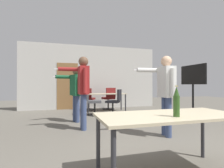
{
  "coord_description": "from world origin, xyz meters",
  "views": [
    {
      "loc": [
        -1.39,
        -1.5,
        1.07
      ],
      "look_at": [
        -0.1,
        2.87,
        1.1
      ],
      "focal_mm": 28.0,
      "sensor_mm": 36.0,
      "label": 1
    }
  ],
  "objects_px": {
    "person_center_tall": "(76,89)",
    "office_chair_far_left": "(88,100)",
    "person_far_watching": "(83,85)",
    "beer_bottle": "(176,102)",
    "office_chair_side_rolled": "(109,99)",
    "person_left_plaid": "(166,87)",
    "tv_screen": "(193,85)",
    "office_chair_near_pushed": "(115,102)",
    "office_chair_mid_tucked": "(93,103)"
  },
  "relations": [
    {
      "from": "person_center_tall",
      "to": "person_left_plaid",
      "type": "xyz_separation_m",
      "value": [
        1.7,
        -1.98,
        0.07
      ]
    },
    {
      "from": "tv_screen",
      "to": "person_far_watching",
      "type": "height_order",
      "value": "person_far_watching"
    },
    {
      "from": "office_chair_mid_tucked",
      "to": "person_left_plaid",
      "type": "bearing_deg",
      "value": 30.22
    },
    {
      "from": "office_chair_near_pushed",
      "to": "office_chair_mid_tucked",
      "type": "distance_m",
      "value": 0.87
    },
    {
      "from": "office_chair_side_rolled",
      "to": "person_center_tall",
      "type": "bearing_deg",
      "value": -137.15
    },
    {
      "from": "person_center_tall",
      "to": "office_chair_far_left",
      "type": "height_order",
      "value": "person_center_tall"
    },
    {
      "from": "person_far_watching",
      "to": "person_center_tall",
      "type": "distance_m",
      "value": 0.95
    },
    {
      "from": "person_center_tall",
      "to": "office_chair_near_pushed",
      "type": "relative_size",
      "value": 1.74
    },
    {
      "from": "person_left_plaid",
      "to": "person_center_tall",
      "type": "bearing_deg",
      "value": 45.56
    },
    {
      "from": "tv_screen",
      "to": "beer_bottle",
      "type": "height_order",
      "value": "tv_screen"
    },
    {
      "from": "person_far_watching",
      "to": "beer_bottle",
      "type": "bearing_deg",
      "value": -167.11
    },
    {
      "from": "tv_screen",
      "to": "person_left_plaid",
      "type": "distance_m",
      "value": 2.25
    },
    {
      "from": "person_left_plaid",
      "to": "office_chair_near_pushed",
      "type": "relative_size",
      "value": 1.85
    },
    {
      "from": "person_left_plaid",
      "to": "office_chair_far_left",
      "type": "xyz_separation_m",
      "value": [
        -0.99,
        4.32,
        -0.59
      ]
    },
    {
      "from": "tv_screen",
      "to": "office_chair_side_rolled",
      "type": "bearing_deg",
      "value": -146.55
    },
    {
      "from": "office_chair_side_rolled",
      "to": "office_chair_mid_tucked",
      "type": "height_order",
      "value": "office_chair_side_rolled"
    },
    {
      "from": "person_far_watching",
      "to": "person_left_plaid",
      "type": "relative_size",
      "value": 1.04
    },
    {
      "from": "tv_screen",
      "to": "beer_bottle",
      "type": "distance_m",
      "value": 3.97
    },
    {
      "from": "person_left_plaid",
      "to": "office_chair_far_left",
      "type": "bearing_deg",
      "value": 17.79
    },
    {
      "from": "tv_screen",
      "to": "office_chair_near_pushed",
      "type": "height_order",
      "value": "tv_screen"
    },
    {
      "from": "person_left_plaid",
      "to": "office_chair_mid_tucked",
      "type": "xyz_separation_m",
      "value": [
        -1.03,
        2.95,
        -0.58
      ]
    },
    {
      "from": "tv_screen",
      "to": "office_chair_side_rolled",
      "type": "height_order",
      "value": "tv_screen"
    },
    {
      "from": "tv_screen",
      "to": "person_far_watching",
      "type": "bearing_deg",
      "value": -85.68
    },
    {
      "from": "person_far_watching",
      "to": "person_center_tall",
      "type": "xyz_separation_m",
      "value": [
        -0.09,
        0.94,
        -0.13
      ]
    },
    {
      "from": "office_chair_side_rolled",
      "to": "person_far_watching",
      "type": "bearing_deg",
      "value": -126.9
    },
    {
      "from": "office_chair_far_left",
      "to": "office_chair_mid_tucked",
      "type": "bearing_deg",
      "value": -61.97
    },
    {
      "from": "office_chair_near_pushed",
      "to": "office_chair_side_rolled",
      "type": "xyz_separation_m",
      "value": [
        0.09,
        1.14,
        0.03
      ]
    },
    {
      "from": "tv_screen",
      "to": "person_left_plaid",
      "type": "height_order",
      "value": "tv_screen"
    },
    {
      "from": "person_left_plaid",
      "to": "beer_bottle",
      "type": "xyz_separation_m",
      "value": [
        -0.91,
        -1.57,
        -0.14
      ]
    },
    {
      "from": "person_center_tall",
      "to": "office_chair_far_left",
      "type": "relative_size",
      "value": 1.7
    },
    {
      "from": "office_chair_side_rolled",
      "to": "office_chair_far_left",
      "type": "xyz_separation_m",
      "value": [
        -0.9,
        0.11,
        -0.01
      ]
    },
    {
      "from": "person_far_watching",
      "to": "office_chair_far_left",
      "type": "relative_size",
      "value": 1.88
    },
    {
      "from": "person_left_plaid",
      "to": "beer_bottle",
      "type": "height_order",
      "value": "person_left_plaid"
    },
    {
      "from": "person_far_watching",
      "to": "office_chair_mid_tucked",
      "type": "bearing_deg",
      "value": -18.95
    },
    {
      "from": "person_center_tall",
      "to": "beer_bottle",
      "type": "height_order",
      "value": "person_center_tall"
    },
    {
      "from": "person_center_tall",
      "to": "office_chair_side_rolled",
      "type": "bearing_deg",
      "value": -54.42
    },
    {
      "from": "person_far_watching",
      "to": "office_chair_mid_tucked",
      "type": "xyz_separation_m",
      "value": [
        0.58,
        1.91,
        -0.63
      ]
    },
    {
      "from": "person_far_watching",
      "to": "beer_bottle",
      "type": "relative_size",
      "value": 5.22
    },
    {
      "from": "office_chair_near_pushed",
      "to": "beer_bottle",
      "type": "xyz_separation_m",
      "value": [
        -0.73,
        -4.63,
        0.47
      ]
    },
    {
      "from": "person_left_plaid",
      "to": "office_chair_mid_tucked",
      "type": "height_order",
      "value": "person_left_plaid"
    },
    {
      "from": "office_chair_mid_tucked",
      "to": "person_far_watching",
      "type": "bearing_deg",
      "value": -5.86
    },
    {
      "from": "person_left_plaid",
      "to": "office_chair_side_rolled",
      "type": "xyz_separation_m",
      "value": [
        -0.08,
        4.2,
        -0.57
      ]
    },
    {
      "from": "person_far_watching",
      "to": "office_chair_near_pushed",
      "type": "height_order",
      "value": "person_far_watching"
    },
    {
      "from": "person_center_tall",
      "to": "office_chair_side_rolled",
      "type": "height_order",
      "value": "person_center_tall"
    },
    {
      "from": "office_chair_near_pushed",
      "to": "beer_bottle",
      "type": "height_order",
      "value": "beer_bottle"
    },
    {
      "from": "office_chair_far_left",
      "to": "beer_bottle",
      "type": "height_order",
      "value": "beer_bottle"
    },
    {
      "from": "office_chair_mid_tucked",
      "to": "beer_bottle",
      "type": "relative_size",
      "value": 2.79
    },
    {
      "from": "person_far_watching",
      "to": "office_chair_side_rolled",
      "type": "bearing_deg",
      "value": -27.92
    },
    {
      "from": "beer_bottle",
      "to": "office_chair_near_pushed",
      "type": "bearing_deg",
      "value": 81.01
    },
    {
      "from": "office_chair_side_rolled",
      "to": "office_chair_mid_tucked",
      "type": "relative_size",
      "value": 1.01
    }
  ]
}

